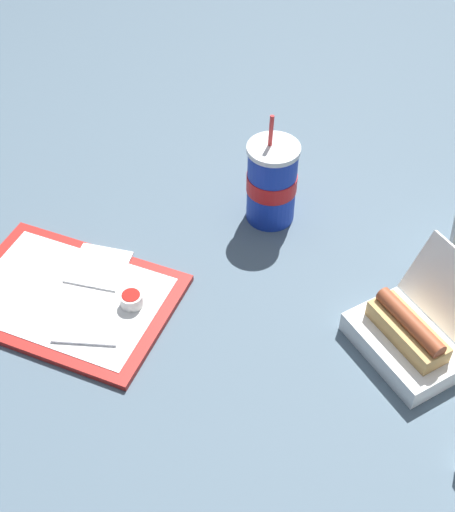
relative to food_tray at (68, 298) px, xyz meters
name	(u,v)px	position (x,y,z in m)	size (l,w,h in m)	color
ground_plane	(242,295)	(-0.30, -0.06, -0.01)	(3.20, 3.20, 0.00)	#4C6070
food_tray	(68,298)	(0.00, 0.00, 0.00)	(0.42, 0.34, 0.01)	red
ketchup_cup	(131,299)	(-0.12, 0.00, 0.02)	(0.04, 0.04, 0.02)	white
napkin_stack	(99,267)	(-0.04, -0.07, 0.01)	(0.10, 0.10, 0.00)	white
plastic_fork	(84,341)	(-0.06, 0.09, 0.01)	(0.11, 0.01, 0.01)	white
clamshell_hotdog_corner	(411,335)	(-0.59, 0.02, 0.03)	(0.26, 0.26, 0.15)	white
soda_cup_front	(272,182)	(-0.33, -0.28, 0.08)	(0.10, 0.10, 0.23)	#1938B7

